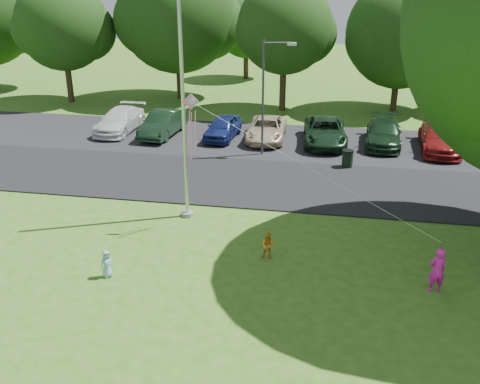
% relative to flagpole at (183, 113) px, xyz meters
% --- Properties ---
extents(ground, '(120.00, 120.00, 0.00)m').
position_rel_flagpole_xyz_m(ground, '(3.50, -5.00, -4.17)').
color(ground, '#36671B').
rests_on(ground, ground).
extents(park_road, '(60.00, 6.00, 0.06)m').
position_rel_flagpole_xyz_m(park_road, '(3.50, 4.00, -4.14)').
color(park_road, black).
rests_on(park_road, ground).
extents(parking_strip, '(42.00, 7.00, 0.06)m').
position_rel_flagpole_xyz_m(parking_strip, '(3.50, 10.50, -4.14)').
color(parking_strip, black).
rests_on(parking_strip, ground).
extents(flagpole, '(0.50, 0.50, 10.00)m').
position_rel_flagpole_xyz_m(flagpole, '(0.00, 0.00, 0.00)').
color(flagpole, '#B7BABF').
rests_on(flagpole, ground).
extents(street_lamp, '(1.64, 0.56, 5.91)m').
position_rel_flagpole_xyz_m(street_lamp, '(2.11, 8.06, -0.61)').
color(street_lamp, '#3F3F44').
rests_on(street_lamp, ground).
extents(trash_can, '(0.57, 0.57, 0.91)m').
position_rel_flagpole_xyz_m(trash_can, '(6.30, 6.79, -3.71)').
color(trash_can, black).
rests_on(trash_can, ground).
extents(tree_row, '(64.35, 11.94, 10.88)m').
position_rel_flagpole_xyz_m(tree_row, '(5.09, 19.23, 1.55)').
color(tree_row, '#332316').
rests_on(tree_row, ground).
extents(horizon_trees, '(77.46, 7.20, 7.02)m').
position_rel_flagpole_xyz_m(horizon_trees, '(7.56, 28.88, 0.14)').
color(horizon_trees, '#332316').
rests_on(horizon_trees, ground).
extents(parked_cars, '(23.51, 5.33, 1.42)m').
position_rel_flagpole_xyz_m(parked_cars, '(4.49, 10.54, -3.43)').
color(parked_cars, silver).
rests_on(parked_cars, ground).
extents(woman, '(0.61, 0.48, 1.47)m').
position_rel_flagpole_xyz_m(woman, '(8.84, -3.92, -3.43)').
color(woman, '#E91FAD').
rests_on(woman, ground).
extents(child_yellow, '(0.48, 0.38, 0.97)m').
position_rel_flagpole_xyz_m(child_yellow, '(3.59, -2.83, -3.68)').
color(child_yellow, orange).
rests_on(child_yellow, ground).
extents(child_blue, '(0.51, 0.53, 0.92)m').
position_rel_flagpole_xyz_m(child_blue, '(-1.30, -4.88, -3.71)').
color(child_blue, '#82BAC7').
rests_on(child_blue, ground).
extents(kite, '(8.59, 3.31, 3.45)m').
position_rel_flagpole_xyz_m(kite, '(0.84, -0.99, 0.13)').
color(kite, pink).
rests_on(kite, ground).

